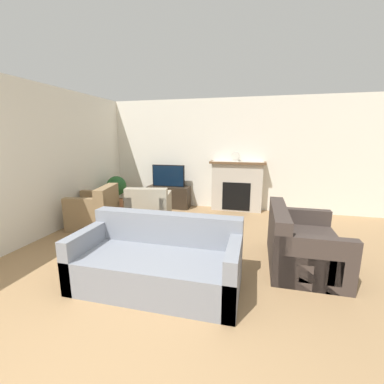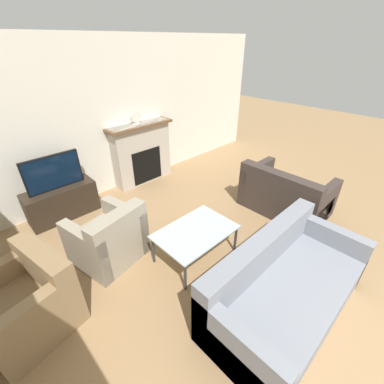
# 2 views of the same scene
# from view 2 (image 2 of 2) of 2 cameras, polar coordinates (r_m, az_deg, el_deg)

# --- Properties ---
(wall_back) EXTENTS (8.12, 0.06, 2.70)m
(wall_back) POSITION_cam_2_polar(r_m,az_deg,el_deg) (4.95, -19.91, 14.58)
(wall_back) COLOR silver
(wall_back) RESTS_ON ground_plane
(fireplace) EXTENTS (1.32, 0.36, 1.21)m
(fireplace) POSITION_cam_2_polar(r_m,az_deg,el_deg) (5.33, -11.09, 8.70)
(fireplace) COLOR #BCB2A3
(fireplace) RESTS_ON ground_plane
(tv_stand) EXTENTS (1.08, 0.42, 0.54)m
(tv_stand) POSITION_cam_2_polar(r_m,az_deg,el_deg) (4.76, -26.88, -2.00)
(tv_stand) COLOR #2D2319
(tv_stand) RESTS_ON ground_plane
(tv) EXTENTS (0.84, 0.06, 0.55)m
(tv) POSITION_cam_2_polar(r_m,az_deg,el_deg) (4.52, -28.49, 3.83)
(tv) COLOR black
(tv) RESTS_ON tv_stand
(couch_sectional) EXTENTS (1.97, 0.94, 0.82)m
(couch_sectional) POSITION_cam_2_polar(r_m,az_deg,el_deg) (3.11, 19.69, -19.48)
(couch_sectional) COLOR gray
(couch_sectional) RESTS_ON ground_plane
(couch_loveseat) EXTENTS (0.92, 1.36, 0.82)m
(couch_loveseat) POSITION_cam_2_polar(r_m,az_deg,el_deg) (4.67, 19.89, -0.70)
(couch_loveseat) COLOR #3D332D
(couch_loveseat) RESTS_ON ground_plane
(armchair_by_window) EXTENTS (0.95, 0.99, 0.82)m
(armchair_by_window) POSITION_cam_2_polar(r_m,az_deg,el_deg) (3.27, -32.62, -20.16)
(armchair_by_window) COLOR #8C704C
(armchair_by_window) RESTS_ON ground_plane
(armchair_accent) EXTENTS (0.94, 0.90, 0.82)m
(armchair_accent) POSITION_cam_2_polar(r_m,az_deg,el_deg) (3.62, -17.90, -10.13)
(armchair_accent) COLOR #9E937F
(armchair_accent) RESTS_ON ground_plane
(coffee_table) EXTENTS (1.03, 0.70, 0.44)m
(coffee_table) POSITION_cam_2_polar(r_m,az_deg,el_deg) (3.41, 0.78, -9.15)
(coffee_table) COLOR #333338
(coffee_table) RESTS_ON ground_plane
(mantel_clock) EXTENTS (0.20, 0.07, 0.23)m
(mantel_clock) POSITION_cam_2_polar(r_m,az_deg,el_deg) (5.09, -12.45, 15.78)
(mantel_clock) COLOR beige
(mantel_clock) RESTS_ON fireplace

